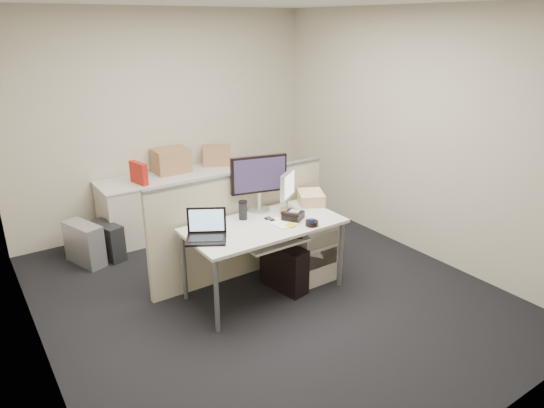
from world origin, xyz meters
TOP-DOWN VIEW (x-y plane):
  - floor at (0.00, 0.00)m, footprint 4.00×4.50m
  - wall_back at (0.00, 2.25)m, footprint 4.00×0.02m
  - wall_front at (0.00, -2.25)m, footprint 4.00×0.02m
  - wall_left at (-2.00, 0.00)m, footprint 0.02×4.50m
  - wall_right at (2.00, 0.00)m, footprint 0.02×4.50m
  - desk at (0.00, 0.00)m, footprint 1.50×0.75m
  - keyboard_tray at (0.00, -0.18)m, footprint 0.62×0.32m
  - drawer_pedestal at (0.55, 0.05)m, footprint 0.40×0.55m
  - cubicle_partition at (0.00, 0.45)m, footprint 2.00×0.06m
  - back_counter at (0.00, 1.93)m, footprint 2.00×0.60m
  - monitor_main at (0.15, 0.32)m, footprint 0.61×0.35m
  - monitor_small at (0.40, 0.18)m, footprint 0.36×0.32m
  - laptop at (-0.62, -0.02)m, footprint 0.43×0.40m
  - trackball at (0.35, -0.28)m, footprint 0.13×0.13m
  - desk_phone at (0.30, -0.05)m, footprint 0.26×0.25m
  - paper_stack at (0.15, -0.08)m, footprint 0.22×0.27m
  - sticky_pad at (0.18, -0.18)m, footprint 0.11×0.11m
  - travel_mug at (-0.10, 0.22)m, footprint 0.11×0.11m
  - banana at (0.28, 0.10)m, footprint 0.18×0.17m
  - cellphone at (0.10, 0.05)m, footprint 0.06×0.11m
  - manila_folders at (0.72, 0.20)m, footprint 0.37×0.40m
  - keyboard at (0.05, -0.14)m, footprint 0.48×0.32m
  - pc_tower_desk at (0.20, -0.05)m, footprint 0.29×0.53m
  - pc_tower_spare_dark at (-1.05, 1.63)m, footprint 0.30×0.47m
  - pc_tower_spare_silver at (-1.30, 1.63)m, footprint 0.35×0.54m
  - cardboard_box_left at (-0.05, 2.05)m, footprint 0.43×0.32m
  - cardboard_box_right at (0.60, 2.05)m, footprint 0.45×0.42m
  - red_binder at (-0.55, 1.83)m, footprint 0.13×0.30m

SIDE VIEW (x-z plane):
  - floor at x=0.00m, z-range -0.01..0.00m
  - pc_tower_spare_dark at x=-1.05m, z-range 0.00..0.41m
  - pc_tower_desk at x=0.20m, z-range 0.00..0.47m
  - pc_tower_spare_silver at x=-1.30m, z-range 0.00..0.47m
  - drawer_pedestal at x=0.55m, z-range 0.00..0.65m
  - back_counter at x=0.00m, z-range 0.00..0.72m
  - cubicle_partition at x=0.00m, z-range 0.00..1.10m
  - keyboard_tray at x=0.00m, z-range 0.61..0.63m
  - keyboard at x=0.05m, z-range 0.63..0.66m
  - desk at x=0.00m, z-range 0.30..1.03m
  - paper_stack at x=0.15m, z-range 0.73..0.74m
  - sticky_pad at x=0.18m, z-range 0.73..0.74m
  - cellphone at x=0.10m, z-range 0.73..0.74m
  - banana at x=0.28m, z-range 0.73..0.77m
  - trackball at x=0.35m, z-range 0.73..0.78m
  - desk_phone at x=0.30m, z-range 0.73..0.80m
  - manila_folders at x=0.72m, z-range 0.73..0.85m
  - travel_mug at x=-0.10m, z-range 0.73..0.90m
  - cardboard_box_right at x=0.60m, z-range 0.72..0.98m
  - red_binder at x=-0.55m, z-range 0.72..1.00m
  - laptop at x=-0.62m, z-range 0.73..0.99m
  - cardboard_box_left at x=-0.05m, z-range 0.72..1.04m
  - monitor_small at x=0.40m, z-range 0.73..1.13m
  - monitor_main at x=0.15m, z-range 0.73..1.30m
  - wall_back at x=0.00m, z-range 0.00..2.70m
  - wall_front at x=0.00m, z-range 0.00..2.70m
  - wall_left at x=-2.00m, z-range 0.00..2.70m
  - wall_right at x=2.00m, z-range 0.00..2.70m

